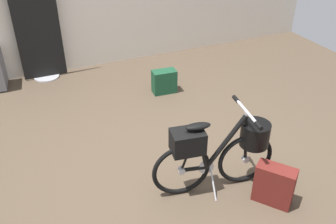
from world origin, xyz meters
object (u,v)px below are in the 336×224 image
(handbag_on_floor, at_px, (164,82))
(floor_banner_stand, at_px, (38,32))
(backpack_on_floor, at_px, (274,185))
(folding_bike_foreground, at_px, (220,150))

(handbag_on_floor, bearing_deg, floor_banner_stand, 141.82)
(floor_banner_stand, height_order, backpack_on_floor, floor_banner_stand)
(backpack_on_floor, bearing_deg, folding_bike_foreground, 134.36)
(folding_bike_foreground, xyz_separation_m, backpack_on_floor, (0.35, -0.36, -0.24))
(floor_banner_stand, xyz_separation_m, backpack_on_floor, (1.48, -3.35, -0.50))
(folding_bike_foreground, distance_m, backpack_on_floor, 0.56)
(floor_banner_stand, height_order, folding_bike_foreground, floor_banner_stand)
(floor_banner_stand, distance_m, folding_bike_foreground, 3.20)
(folding_bike_foreground, height_order, backpack_on_floor, folding_bike_foreground)
(floor_banner_stand, relative_size, handbag_on_floor, 4.72)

